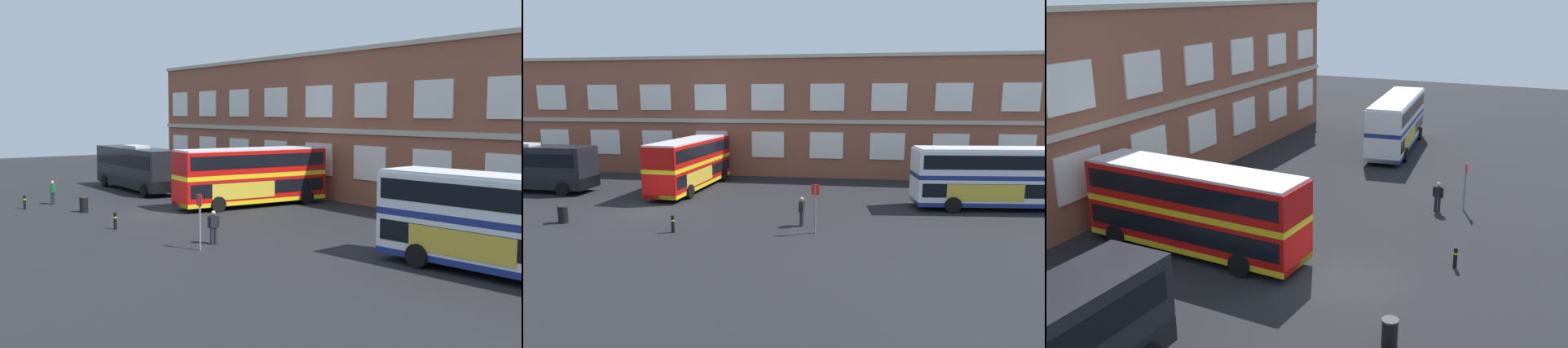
{
  "view_description": "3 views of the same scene",
  "coord_description": "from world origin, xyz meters",
  "views": [
    {
      "loc": [
        37.62,
        -18.5,
        6.54
      ],
      "look_at": [
        8.54,
        2.27,
        3.19
      ],
      "focal_mm": 45.25,
      "sensor_mm": 36.0,
      "label": 1
    },
    {
      "loc": [
        12.67,
        -25.76,
        7.17
      ],
      "look_at": [
        8.09,
        4.58,
        1.91
      ],
      "focal_mm": 30.03,
      "sensor_mm": 36.0,
      "label": 2
    },
    {
      "loc": [
        -21.65,
        -8.0,
        11.72
      ],
      "look_at": [
        7.42,
        5.04,
        2.07
      ],
      "focal_mm": 41.52,
      "sensor_mm": 36.0,
      "label": 3
    }
  ],
  "objects": [
    {
      "name": "station_litter_bin",
      "position": [
        -3.9,
        -3.14,
        0.52
      ],
      "size": [
        0.6,
        0.6,
        1.03
      ],
      "color": "black",
      "rests_on": "ground"
    },
    {
      "name": "ground_plane",
      "position": [
        0.0,
        2.0,
        0.0
      ],
      "size": [
        120.0,
        120.0,
        0.0
      ],
      "primitive_type": "plane",
      "color": "black"
    },
    {
      "name": "safety_bollard_west",
      "position": [
        3.26,
        -4.0,
        0.49
      ],
      "size": [
        0.19,
        0.19,
        0.95
      ],
      "color": "black",
      "rests_on": "ground"
    },
    {
      "name": "brick_terminal_building",
      "position": [
        2.46,
        17.98,
        5.42
      ],
      "size": [
        54.22,
        8.19,
        11.14
      ],
      "color": "brown",
      "rests_on": "ground"
    },
    {
      "name": "bus_stand_flag",
      "position": [
        10.93,
        -2.99,
        1.64
      ],
      "size": [
        0.44,
        0.1,
        2.7
      ],
      "color": "slate",
      "rests_on": "ground"
    },
    {
      "name": "second_passenger",
      "position": [
        10.06,
        -1.71,
        0.93
      ],
      "size": [
        0.32,
        0.64,
        1.7
      ],
      "color": "black",
      "rests_on": "ground"
    },
    {
      "name": "double_decker_near",
      "position": [
        0.13,
        7.47,
        2.15
      ],
      "size": [
        3.43,
        11.15,
        4.07
      ],
      "color": "red",
      "rests_on": "ground"
    },
    {
      "name": "double_decker_middle",
      "position": [
        22.47,
        4.28,
        2.15
      ],
      "size": [
        11.2,
        3.7,
        4.07
      ],
      "color": "silver",
      "rests_on": "ground"
    }
  ]
}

